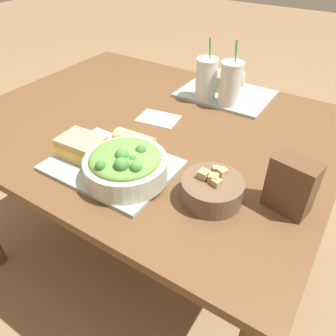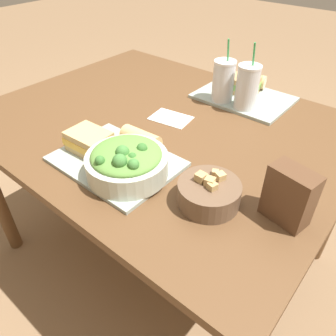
{
  "view_description": "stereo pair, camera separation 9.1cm",
  "coord_description": "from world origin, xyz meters",
  "px_view_note": "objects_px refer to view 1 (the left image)",
  "views": [
    {
      "loc": [
        0.63,
        -0.86,
        1.35
      ],
      "look_at": [
        0.25,
        -0.25,
        0.8
      ],
      "focal_mm": 35.0,
      "sensor_mm": 36.0,
      "label": 1
    },
    {
      "loc": [
        0.71,
        -0.81,
        1.35
      ],
      "look_at": [
        0.25,
        -0.25,
        0.8
      ],
      "focal_mm": 35.0,
      "sensor_mm": 36.0,
      "label": 2
    }
  ],
  "objects_px": {
    "baguette_far": "(232,77)",
    "salad_bowl": "(126,165)",
    "baguette_near": "(135,141)",
    "napkin_folded": "(158,118)",
    "drink_cup_dark": "(206,80)",
    "chip_bag": "(291,186)",
    "soup_bowl": "(212,189)",
    "sandwich_far": "(224,81)",
    "sandwich_near": "(82,147)",
    "drink_cup_red": "(230,85)"
  },
  "relations": [
    {
      "from": "sandwich_far",
      "to": "chip_bag",
      "type": "bearing_deg",
      "value": -67.26
    },
    {
      "from": "baguette_far",
      "to": "chip_bag",
      "type": "xyz_separation_m",
      "value": [
        0.44,
        -0.64,
        0.03
      ]
    },
    {
      "from": "baguette_near",
      "to": "napkin_folded",
      "type": "height_order",
      "value": "baguette_near"
    },
    {
      "from": "sandwich_near",
      "to": "drink_cup_red",
      "type": "xyz_separation_m",
      "value": [
        0.23,
        0.57,
        0.05
      ]
    },
    {
      "from": "baguette_near",
      "to": "sandwich_near",
      "type": "bearing_deg",
      "value": 132.68
    },
    {
      "from": "baguette_far",
      "to": "salad_bowl",
      "type": "bearing_deg",
      "value": 169.83
    },
    {
      "from": "chip_bag",
      "to": "sandwich_far",
      "type": "bearing_deg",
      "value": 138.66
    },
    {
      "from": "soup_bowl",
      "to": "baguette_near",
      "type": "height_order",
      "value": "soup_bowl"
    },
    {
      "from": "sandwich_near",
      "to": "baguette_far",
      "type": "xyz_separation_m",
      "value": [
        0.16,
        0.77,
        -0.0
      ]
    },
    {
      "from": "sandwich_far",
      "to": "napkin_folded",
      "type": "distance_m",
      "value": 0.38
    },
    {
      "from": "sandwich_near",
      "to": "baguette_far",
      "type": "height_order",
      "value": "sandwich_near"
    },
    {
      "from": "baguette_near",
      "to": "drink_cup_dark",
      "type": "relative_size",
      "value": 0.56
    },
    {
      "from": "soup_bowl",
      "to": "sandwich_near",
      "type": "height_order",
      "value": "soup_bowl"
    },
    {
      "from": "soup_bowl",
      "to": "sandwich_far",
      "type": "distance_m",
      "value": 0.7
    },
    {
      "from": "drink_cup_red",
      "to": "napkin_folded",
      "type": "height_order",
      "value": "drink_cup_red"
    },
    {
      "from": "salad_bowl",
      "to": "soup_bowl",
      "type": "xyz_separation_m",
      "value": [
        0.24,
        0.06,
        -0.02
      ]
    },
    {
      "from": "baguette_near",
      "to": "napkin_folded",
      "type": "distance_m",
      "value": 0.23
    },
    {
      "from": "sandwich_far",
      "to": "napkin_folded",
      "type": "height_order",
      "value": "sandwich_far"
    },
    {
      "from": "soup_bowl",
      "to": "drink_cup_dark",
      "type": "xyz_separation_m",
      "value": [
        -0.29,
        0.52,
        0.05
      ]
    },
    {
      "from": "baguette_far",
      "to": "napkin_folded",
      "type": "distance_m",
      "value": 0.44
    },
    {
      "from": "sandwich_near",
      "to": "drink_cup_dark",
      "type": "height_order",
      "value": "drink_cup_dark"
    },
    {
      "from": "baguette_far",
      "to": "chip_bag",
      "type": "height_order",
      "value": "chip_bag"
    },
    {
      "from": "soup_bowl",
      "to": "drink_cup_red",
      "type": "distance_m",
      "value": 0.56
    },
    {
      "from": "sandwich_far",
      "to": "drink_cup_dark",
      "type": "height_order",
      "value": "drink_cup_dark"
    },
    {
      "from": "baguette_far",
      "to": "drink_cup_red",
      "type": "bearing_deg",
      "value": -171.44
    },
    {
      "from": "sandwich_far",
      "to": "salad_bowl",
      "type": "bearing_deg",
      "value": -102.61
    },
    {
      "from": "soup_bowl",
      "to": "drink_cup_dark",
      "type": "distance_m",
      "value": 0.6
    },
    {
      "from": "soup_bowl",
      "to": "baguette_far",
      "type": "xyz_separation_m",
      "value": [
        -0.26,
        0.72,
        0.01
      ]
    },
    {
      "from": "drink_cup_dark",
      "to": "baguette_far",
      "type": "bearing_deg",
      "value": 80.75
    },
    {
      "from": "soup_bowl",
      "to": "baguette_far",
      "type": "relative_size",
      "value": 1.34
    },
    {
      "from": "drink_cup_red",
      "to": "napkin_folded",
      "type": "distance_m",
      "value": 0.31
    },
    {
      "from": "drink_cup_dark",
      "to": "chip_bag",
      "type": "distance_m",
      "value": 0.65
    },
    {
      "from": "chip_bag",
      "to": "napkin_folded",
      "type": "xyz_separation_m",
      "value": [
        -0.54,
        0.21,
        -0.07
      ]
    },
    {
      "from": "napkin_folded",
      "to": "drink_cup_dark",
      "type": "bearing_deg",
      "value": 72.6
    },
    {
      "from": "baguette_near",
      "to": "drink_cup_dark",
      "type": "bearing_deg",
      "value": -4.67
    },
    {
      "from": "sandwich_far",
      "to": "baguette_far",
      "type": "height_order",
      "value": "sandwich_far"
    },
    {
      "from": "drink_cup_dark",
      "to": "chip_bag",
      "type": "xyz_separation_m",
      "value": [
        0.47,
        -0.45,
        -0.01
      ]
    },
    {
      "from": "baguette_far",
      "to": "chip_bag",
      "type": "distance_m",
      "value": 0.78
    },
    {
      "from": "salad_bowl",
      "to": "napkin_folded",
      "type": "bearing_deg",
      "value": 110.14
    },
    {
      "from": "sandwich_near",
      "to": "drink_cup_dark",
      "type": "distance_m",
      "value": 0.59
    },
    {
      "from": "sandwich_near",
      "to": "baguette_far",
      "type": "relative_size",
      "value": 1.13
    },
    {
      "from": "soup_bowl",
      "to": "sandwich_near",
      "type": "bearing_deg",
      "value": -173.33
    },
    {
      "from": "baguette_near",
      "to": "drink_cup_red",
      "type": "xyz_separation_m",
      "value": [
        0.12,
        0.46,
        0.05
      ]
    },
    {
      "from": "drink_cup_dark",
      "to": "drink_cup_red",
      "type": "height_order",
      "value": "drink_cup_red"
    },
    {
      "from": "sandwich_far",
      "to": "chip_bag",
      "type": "relative_size",
      "value": 1.08
    },
    {
      "from": "napkin_folded",
      "to": "salad_bowl",
      "type": "bearing_deg",
      "value": -69.86
    },
    {
      "from": "salad_bowl",
      "to": "napkin_folded",
      "type": "xyz_separation_m",
      "value": [
        -0.13,
        0.35,
        -0.06
      ]
    },
    {
      "from": "soup_bowl",
      "to": "chip_bag",
      "type": "bearing_deg",
      "value": 22.97
    },
    {
      "from": "sandwich_near",
      "to": "baguette_near",
      "type": "relative_size",
      "value": 1.03
    },
    {
      "from": "sandwich_near",
      "to": "baguette_near",
      "type": "xyz_separation_m",
      "value": [
        0.11,
        0.12,
        -0.0
      ]
    }
  ]
}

